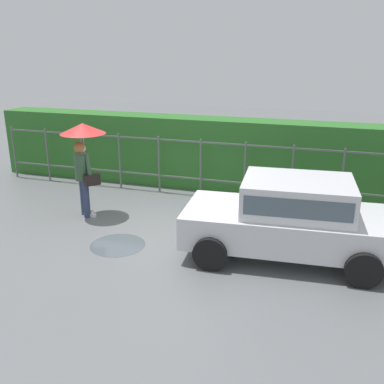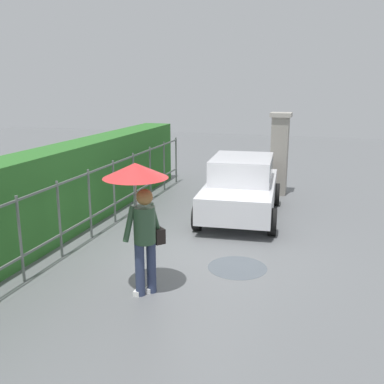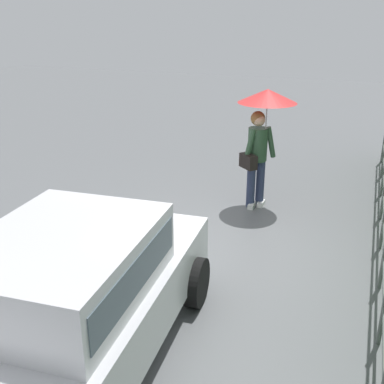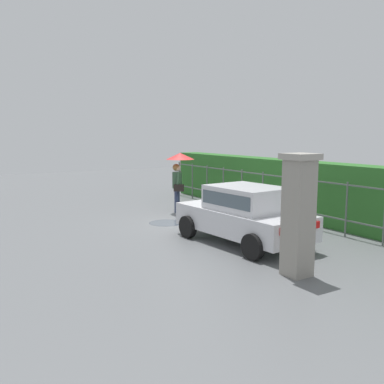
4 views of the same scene
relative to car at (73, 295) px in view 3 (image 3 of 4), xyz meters
The scene contains 4 objects.
ground_plane 2.75m from the car, behind, with size 40.00×40.00×0.00m, color slate.
car is the anchor object (origin of this frame).
pedestrian 4.74m from the car, behind, with size 1.00×1.00×2.11m.
puddle_near 3.36m from the car, behind, with size 1.08×1.08×0.00m, color #4C545B.
Camera 3 is at (5.68, 2.03, 3.29)m, focal length 43.46 mm.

